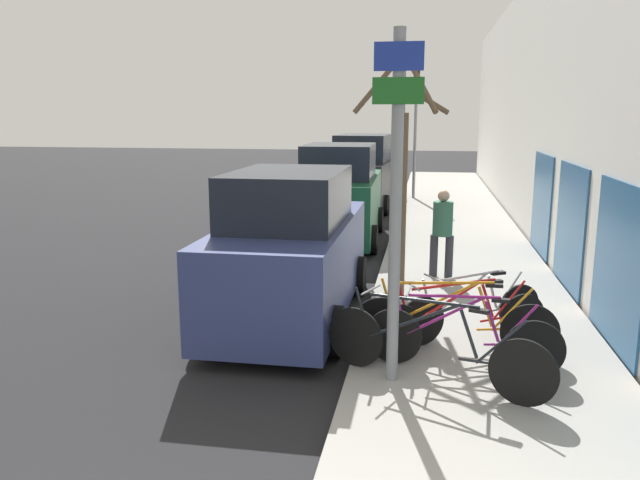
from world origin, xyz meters
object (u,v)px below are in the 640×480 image
(parked_car_0, at_px, (291,252))
(parked_car_1, at_px, (340,197))
(signpost, at_px, (396,202))
(parked_car_2, at_px, (364,175))
(pedestrian_near, at_px, (442,227))
(bicycle_0, at_px, (433,348))
(street_tree, at_px, (401,182))
(bicycle_3, at_px, (462,319))
(bicycle_1, at_px, (463,338))
(bicycle_4, at_px, (472,310))
(traffic_light, at_px, (416,114))
(bicycle_2, at_px, (454,324))

(parked_car_0, xyz_separation_m, parked_car_1, (-0.09, 5.92, 0.04))
(parked_car_1, bearing_deg, signpost, -79.48)
(parked_car_0, height_order, parked_car_2, parked_car_2)
(pedestrian_near, bearing_deg, bicycle_0, 93.80)
(parked_car_0, distance_m, street_tree, 2.11)
(signpost, bearing_deg, bicycle_0, -8.34)
(bicycle_0, height_order, bicycle_3, bicycle_0)
(bicycle_3, xyz_separation_m, parked_car_0, (-2.47, 1.19, 0.51))
(parked_car_0, bearing_deg, parked_car_2, 90.40)
(bicycle_0, relative_size, parked_car_0, 0.54)
(signpost, xyz_separation_m, bicycle_0, (0.45, -0.07, -1.59))
(bicycle_1, relative_size, bicycle_4, 1.20)
(parked_car_1, relative_size, street_tree, 1.11)
(bicycle_0, xyz_separation_m, parked_car_2, (-2.16, 13.85, 0.53))
(street_tree, bearing_deg, bicycle_4, -60.58)
(bicycle_4, bearing_deg, bicycle_0, 130.25)
(traffic_light, bearing_deg, parked_car_0, -96.53)
(parked_car_0, bearing_deg, bicycle_4, -17.13)
(bicycle_1, relative_size, bicycle_2, 0.91)
(traffic_light, bearing_deg, bicycle_0, -87.81)
(bicycle_4, relative_size, parked_car_1, 0.43)
(parked_car_0, bearing_deg, parked_car_1, 91.00)
(bicycle_0, xyz_separation_m, traffic_light, (-0.59, 15.54, 2.47))
(bicycle_0, bearing_deg, pedestrian_near, 20.12)
(signpost, height_order, bicycle_1, signpost)
(parked_car_1, distance_m, street_tree, 5.22)
(bicycle_0, relative_size, pedestrian_near, 1.54)
(street_tree, bearing_deg, bicycle_1, -73.66)
(bicycle_3, height_order, pedestrian_near, pedestrian_near)
(bicycle_2, xyz_separation_m, bicycle_3, (0.11, 0.31, -0.03))
(traffic_light, bearing_deg, signpost, -89.46)
(parked_car_2, xyz_separation_m, street_tree, (1.63, -10.42, 0.90))
(signpost, relative_size, bicycle_2, 1.52)
(bicycle_2, bearing_deg, traffic_light, 2.71)
(parked_car_1, bearing_deg, bicycle_2, -73.17)
(bicycle_4, bearing_deg, parked_car_2, -19.23)
(pedestrian_near, distance_m, traffic_light, 11.06)
(parked_car_2, bearing_deg, bicycle_2, -75.65)
(bicycle_0, relative_size, street_tree, 0.63)
(traffic_light, bearing_deg, parked_car_1, -102.47)
(bicycle_3, relative_size, parked_car_1, 0.50)
(bicycle_3, xyz_separation_m, bicycle_4, (0.15, 0.38, 0.00))
(signpost, xyz_separation_m, bicycle_4, (0.96, 1.50, -1.62))
(parked_car_2, xyz_separation_m, pedestrian_near, (2.33, -9.17, -0.03))
(bicycle_0, height_order, traffic_light, traffic_light)
(bicycle_0, relative_size, traffic_light, 0.55)
(bicycle_1, relative_size, parked_car_0, 0.49)
(parked_car_2, bearing_deg, bicycle_1, -75.65)
(signpost, bearing_deg, bicycle_1, 26.55)
(parked_car_0, bearing_deg, bicycle_2, -32.34)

